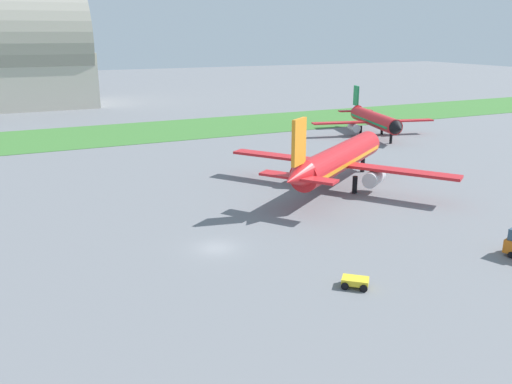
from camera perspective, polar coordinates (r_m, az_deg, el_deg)
The scene contains 5 objects.
ground_plane at distance 58.69m, azimuth -4.21°, elevation -5.93°, with size 600.00×600.00×0.00m, color slate.
grass_taxiway_strip at distance 127.76m, azimuth -16.20°, elevation 5.80°, with size 360.00×28.00×0.08m, color #3D7533.
airplane_midfield_jet at distance 80.28m, azimuth 8.69°, elevation 3.43°, with size 30.13×29.89×12.35m.
airplane_parked_jet_far at distance 124.89m, azimuth 12.35°, elevation 7.51°, with size 28.15×27.81×10.09m.
baggage_cart_near_gate at distance 50.59m, azimuth 10.46°, elevation -9.30°, with size 2.95×2.88×0.90m.
Camera 1 is at (-19.05, -50.81, 22.36)m, focal length 37.78 mm.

